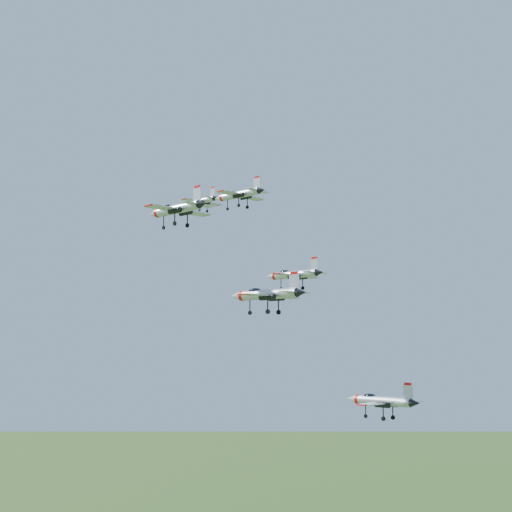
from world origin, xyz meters
The scene contains 6 objects.
jet_lead centered at (-18.10, 12.07, 147.88)m, with size 10.33×8.73×2.79m.
jet_left_high centered at (1.37, -3.35, 144.16)m, with size 10.92×9.14×2.92m.
jet_right_high centered at (-2.30, -14.26, 140.44)m, with size 13.13×11.04×3.53m.
jet_left_low centered at (5.55, 6.54, 132.05)m, with size 12.04×10.06×3.22m.
jet_right_low centered at (13.08, -13.75, 127.30)m, with size 12.98×10.79×3.47m.
jet_trail centered at (25.84, -5.72, 113.29)m, with size 11.64×9.82×3.14m.
Camera 1 is at (64.00, -94.35, 120.52)m, focal length 50.00 mm.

